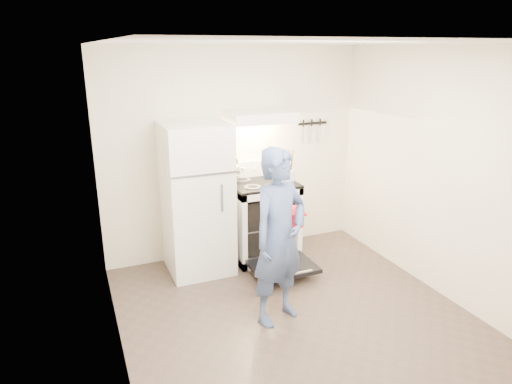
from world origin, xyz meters
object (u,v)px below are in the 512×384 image
person (279,237)px  dutch_oven (288,218)px  tea_kettle (233,169)px  refrigerator (197,199)px  stove_body (262,221)px

person → dutch_oven: bearing=29.9°
tea_kettle → dutch_oven: (0.13, -1.23, -0.21)m
tea_kettle → person: size_ratio=0.17×
person → refrigerator: bearing=87.9°
refrigerator → tea_kettle: bearing=22.9°
stove_body → person: size_ratio=0.56×
tea_kettle → dutch_oven: bearing=-84.1°
refrigerator → person: bearing=-72.1°
stove_body → dutch_oven: (-0.17, -1.04, 0.43)m
refrigerator → dutch_oven: refrigerator is taller
person → dutch_oven: size_ratio=4.45×
refrigerator → stove_body: bearing=1.8°
dutch_oven → tea_kettle: bearing=95.9°
stove_body → person: 1.41m
tea_kettle → dutch_oven: 1.25m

